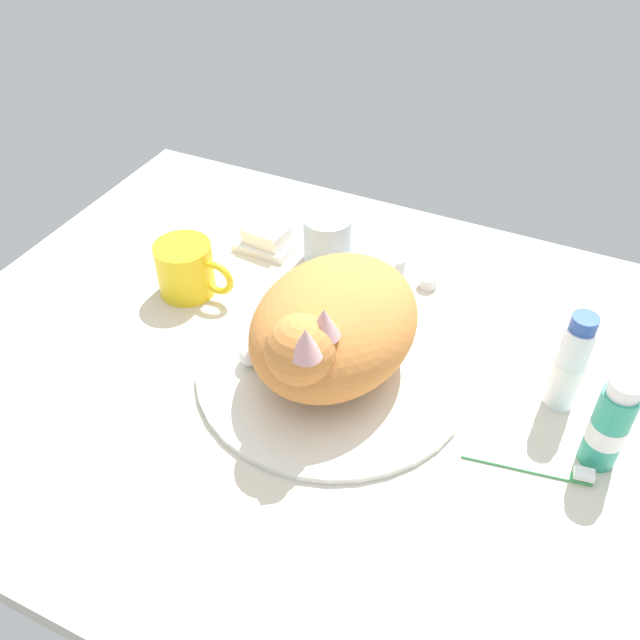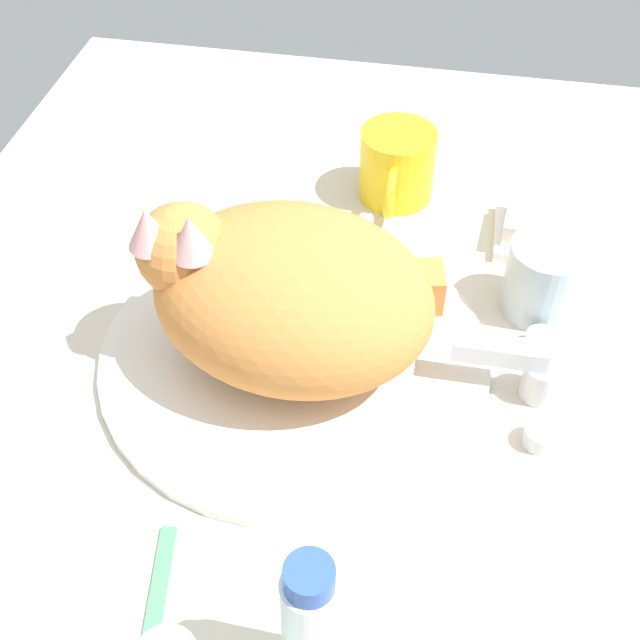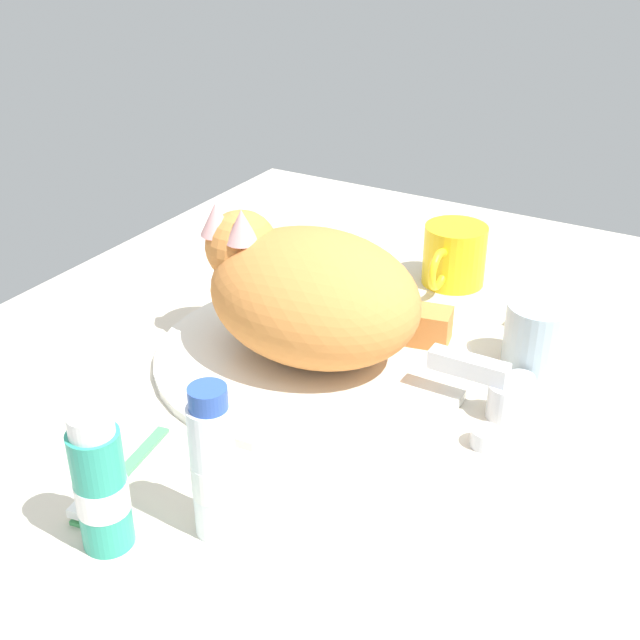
# 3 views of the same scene
# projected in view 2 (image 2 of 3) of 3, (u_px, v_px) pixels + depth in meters

# --- Properties ---
(ground_plane) EXTENTS (1.10, 0.83, 0.03)m
(ground_plane) POSITION_uv_depth(u_px,v_px,m) (295.00, 370.00, 0.77)
(ground_plane) COLOR beige
(sink_basin) EXTENTS (0.35, 0.35, 0.01)m
(sink_basin) POSITION_uv_depth(u_px,v_px,m) (295.00, 355.00, 0.76)
(sink_basin) COLOR silver
(sink_basin) RESTS_ON ground_plane
(faucet) EXTENTS (0.14, 0.10, 0.06)m
(faucet) POSITION_uv_depth(u_px,v_px,m) (529.00, 373.00, 0.72)
(faucet) COLOR silver
(faucet) RESTS_ON ground_plane
(cat) EXTENTS (0.23, 0.27, 0.16)m
(cat) POSITION_uv_depth(u_px,v_px,m) (285.00, 292.00, 0.70)
(cat) COLOR #D17F3D
(cat) RESTS_ON sink_basin
(coffee_mug) EXTENTS (0.12, 0.08, 0.08)m
(coffee_mug) POSITION_uv_depth(u_px,v_px,m) (397.00, 166.00, 0.90)
(coffee_mug) COLOR yellow
(coffee_mug) RESTS_ON ground_plane
(rinse_cup) EXTENTS (0.07, 0.07, 0.08)m
(rinse_cup) POSITION_uv_depth(u_px,v_px,m) (544.00, 278.00, 0.78)
(rinse_cup) COLOR silver
(rinse_cup) RESTS_ON ground_plane
(soap_dish) EXTENTS (0.09, 0.06, 0.01)m
(soap_dish) POSITION_uv_depth(u_px,v_px,m) (525.00, 234.00, 0.87)
(soap_dish) COLOR white
(soap_dish) RESTS_ON ground_plane
(soap_bar) EXTENTS (0.07, 0.05, 0.02)m
(soap_bar) POSITION_uv_depth(u_px,v_px,m) (528.00, 221.00, 0.86)
(soap_bar) COLOR white
(soap_bar) RESTS_ON soap_dish
(toothpaste_bottle) EXTENTS (0.04, 0.04, 0.14)m
(toothpaste_bottle) POSITION_uv_depth(u_px,v_px,m) (310.00, 627.00, 0.52)
(toothpaste_bottle) COLOR white
(toothpaste_bottle) RESTS_ON ground_plane
(toothbrush) EXTENTS (0.14, 0.04, 0.02)m
(toothbrush) POSITION_uv_depth(u_px,v_px,m) (152.00, 629.00, 0.58)
(toothbrush) COLOR #4CB266
(toothbrush) RESTS_ON ground_plane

